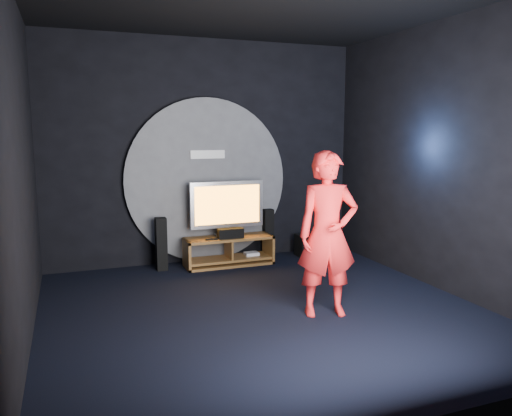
{
  "coord_description": "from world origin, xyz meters",
  "views": [
    {
      "loc": [
        -2.07,
        -5.22,
        2.11
      ],
      "look_at": [
        0.31,
        1.05,
        1.05
      ],
      "focal_mm": 35.0,
      "sensor_mm": 36.0,
      "label": 1
    }
  ],
  "objects": [
    {
      "name": "wall_disc_panel",
      "position": [
        0.0,
        2.44,
        1.3
      ],
      "size": [
        2.6,
        0.11,
        2.6
      ],
      "color": "#515156",
      "rests_on": "ground"
    },
    {
      "name": "media_console",
      "position": [
        0.23,
        2.05,
        0.2
      ],
      "size": [
        1.38,
        0.45,
        0.45
      ],
      "color": "olive",
      "rests_on": "ground"
    },
    {
      "name": "subwoofer",
      "position": [
        1.63,
        2.11,
        0.18
      ],
      "size": [
        0.33,
        0.33,
        0.37
      ],
      "primitive_type": "cube",
      "color": "black",
      "rests_on": "ground"
    },
    {
      "name": "remote",
      "position": [
        -0.08,
        1.93,
        0.46
      ],
      "size": [
        0.18,
        0.05,
        0.02
      ],
      "primitive_type": "cube",
      "color": "black",
      "rests_on": "media_console"
    },
    {
      "name": "left_wall",
      "position": [
        -2.5,
        0.0,
        1.75
      ],
      "size": [
        0.04,
        5.0,
        3.5
      ],
      "primitive_type": "cube",
      "color": "black",
      "rests_on": "ground"
    },
    {
      "name": "center_speaker",
      "position": [
        0.23,
        1.96,
        0.53
      ],
      "size": [
        0.4,
        0.15,
        0.15
      ],
      "primitive_type": "cube",
      "color": "black",
      "rests_on": "media_console"
    },
    {
      "name": "tower_speaker_left",
      "position": [
        -0.81,
        2.15,
        0.4
      ],
      "size": [
        0.16,
        0.18,
        0.8
      ],
      "primitive_type": "cube",
      "color": "black",
      "rests_on": "ground"
    },
    {
      "name": "front_wall",
      "position": [
        0.0,
        -2.5,
        1.75
      ],
      "size": [
        5.0,
        0.04,
        3.5
      ],
      "primitive_type": "cube",
      "color": "black",
      "rests_on": "ground"
    },
    {
      "name": "right_wall",
      "position": [
        2.5,
        0.0,
        1.75
      ],
      "size": [
        0.04,
        5.0,
        3.5
      ],
      "primitive_type": "cube",
      "color": "black",
      "rests_on": "ground"
    },
    {
      "name": "back_wall",
      "position": [
        0.0,
        2.5,
        1.75
      ],
      "size": [
        5.0,
        0.04,
        3.5
      ],
      "primitive_type": "cube",
      "color": "black",
      "rests_on": "ground"
    },
    {
      "name": "floor",
      "position": [
        0.0,
        0.0,
        0.0
      ],
      "size": [
        5.0,
        5.0,
        0.0
      ],
      "primitive_type": "plane",
      "color": "black",
      "rests_on": "ground"
    },
    {
      "name": "tower_speaker_right",
      "position": [
        1.01,
        2.35,
        0.4
      ],
      "size": [
        0.16,
        0.18,
        0.8
      ],
      "primitive_type": "cube",
      "color": "black",
      "rests_on": "ground"
    },
    {
      "name": "tv",
      "position": [
        0.23,
        2.12,
        0.92
      ],
      "size": [
        1.17,
        0.22,
        0.86
      ],
      "color": "#A3A3AA",
      "rests_on": "media_console"
    },
    {
      "name": "player",
      "position": [
        0.64,
        -0.35,
        0.94
      ],
      "size": [
        0.77,
        0.6,
        1.88
      ],
      "primitive_type": "imported",
      "rotation": [
        0.0,
        0.0,
        -0.24
      ],
      "color": "red",
      "rests_on": "ground"
    }
  ]
}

